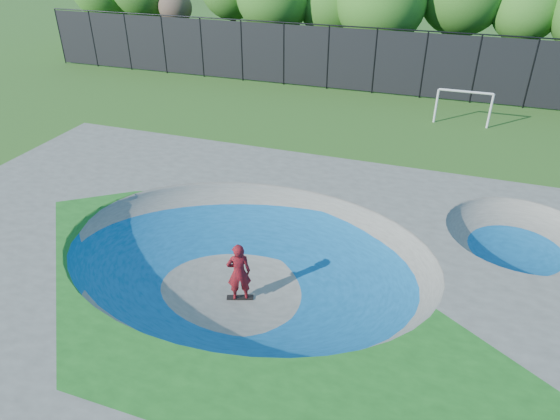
# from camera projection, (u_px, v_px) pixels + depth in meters

# --- Properties ---
(ground) EXTENTS (120.00, 120.00, 0.00)m
(ground) POSITION_uv_depth(u_px,v_px,m) (248.00, 289.00, 14.98)
(ground) COLOR #285517
(ground) RESTS_ON ground
(skate_deck) EXTENTS (22.00, 14.00, 1.50)m
(skate_deck) POSITION_uv_depth(u_px,v_px,m) (247.00, 269.00, 14.60)
(skate_deck) COLOR gray
(skate_deck) RESTS_ON ground
(skater) EXTENTS (0.82, 0.72, 1.88)m
(skater) POSITION_uv_depth(u_px,v_px,m) (239.00, 273.00, 14.13)
(skater) COLOR red
(skater) RESTS_ON ground
(skateboard) EXTENTS (0.81, 0.48, 0.05)m
(skateboard) POSITION_uv_depth(u_px,v_px,m) (240.00, 298.00, 14.59)
(skateboard) COLOR black
(skateboard) RESTS_ON ground
(soccer_goal) EXTENTS (2.87, 0.12, 1.90)m
(soccer_goal) POSITION_uv_depth(u_px,v_px,m) (464.00, 101.00, 26.44)
(soccer_goal) COLOR silver
(soccer_goal) RESTS_ON ground
(fence) EXTENTS (48.09, 0.09, 4.04)m
(fence) POSITION_uv_depth(u_px,v_px,m) (375.00, 60.00, 31.10)
(fence) COLOR black
(fence) RESTS_ON ground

